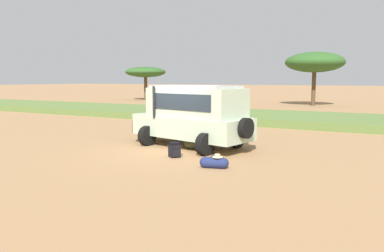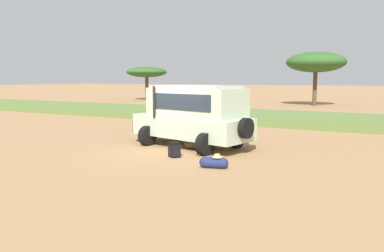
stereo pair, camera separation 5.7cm
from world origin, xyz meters
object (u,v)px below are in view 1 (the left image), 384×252
backpack_cluster_center (175,150)px  duffel_bag_soft_canvas (195,144)px  backpack_beside_front_wheel (203,145)px  acacia_tree_far_left (146,72)px  acacia_tree_left_mid (315,62)px  safari_vehicle (193,115)px  duffel_bag_low_black_case (214,162)px

backpack_cluster_center → duffel_bag_soft_canvas: bearing=92.7°
backpack_beside_front_wheel → duffel_bag_soft_canvas: size_ratio=0.75×
acacia_tree_far_left → acacia_tree_left_mid: (21.10, -0.33, 0.80)m
safari_vehicle → duffel_bag_low_black_case: size_ratio=6.28×
duffel_bag_low_black_case → acacia_tree_left_mid: (-2.56, 29.54, 4.20)m
safari_vehicle → acacia_tree_far_left: 34.55m
backpack_beside_front_wheel → acacia_tree_left_mid: bearing=92.6°
backpack_cluster_center → acacia_tree_left_mid: size_ratio=0.09×
backpack_beside_front_wheel → backpack_cluster_center: size_ratio=1.24×
backpack_beside_front_wheel → acacia_tree_left_mid: size_ratio=0.11×
duffel_bag_low_black_case → acacia_tree_far_left: size_ratio=0.17×
safari_vehicle → duffel_bag_soft_canvas: bearing=-53.3°
duffel_bag_low_black_case → acacia_tree_left_mid: acacia_tree_left_mid is taller
acacia_tree_far_left → duffel_bag_soft_canvas: bearing=-51.6°
backpack_beside_front_wheel → acacia_tree_left_mid: 28.03m
backpack_beside_front_wheel → backpack_cluster_center: backpack_beside_front_wheel is taller
acacia_tree_left_mid → acacia_tree_far_left: bearing=179.1°
backpack_beside_front_wheel → acacia_tree_far_left: acacia_tree_far_left is taller
backpack_beside_front_wheel → backpack_cluster_center: (-0.61, -1.01, -0.06)m
duffel_bag_soft_canvas → backpack_beside_front_wheel: bearing=-43.0°
backpack_beside_front_wheel → duffel_bag_low_black_case: (1.29, -1.83, -0.14)m
duffel_bag_low_black_case → acacia_tree_far_left: bearing=128.4°
backpack_beside_front_wheel → duffel_bag_low_black_case: bearing=-54.9°
duffel_bag_soft_canvas → duffel_bag_low_black_case: bearing=-51.4°
acacia_tree_far_left → backpack_beside_front_wheel: bearing=-51.4°
duffel_bag_low_black_case → duffel_bag_soft_canvas: duffel_bag_soft_canvas is taller
safari_vehicle → acacia_tree_left_mid: (-0.32, 26.70, 3.08)m
safari_vehicle → backpack_cluster_center: safari_vehicle is taller
backpack_cluster_center → duffel_bag_soft_canvas: (-0.08, 1.65, -0.06)m
backpack_beside_front_wheel → safari_vehicle: bearing=133.6°
safari_vehicle → acacia_tree_far_left: bearing=128.4°
backpack_cluster_center → acacia_tree_far_left: acacia_tree_far_left is taller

